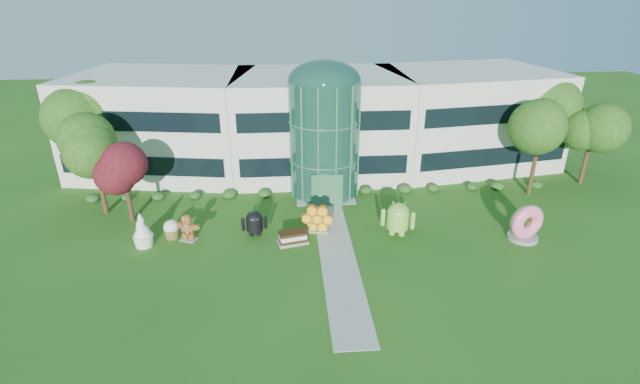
{
  "coord_description": "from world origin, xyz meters",
  "views": [
    {
      "loc": [
        -3.23,
        -25.85,
        16.9
      ],
      "look_at": [
        -0.82,
        6.0,
        2.6
      ],
      "focal_mm": 26.0,
      "sensor_mm": 36.0,
      "label": 1
    }
  ],
  "objects_px": {
    "android_green": "(398,217)",
    "android_black": "(254,222)",
    "gingerbread": "(187,227)",
    "donut": "(526,222)"
  },
  "relations": [
    {
      "from": "android_black",
      "to": "gingerbread",
      "type": "relative_size",
      "value": 1.01
    },
    {
      "from": "android_green",
      "to": "android_black",
      "type": "bearing_deg",
      "value": -164.81
    },
    {
      "from": "android_green",
      "to": "gingerbread",
      "type": "relative_size",
      "value": 1.33
    },
    {
      "from": "android_black",
      "to": "gingerbread",
      "type": "xyz_separation_m",
      "value": [
        -4.75,
        -0.35,
        -0.1
      ]
    },
    {
      "from": "android_black",
      "to": "donut",
      "type": "distance_m",
      "value": 19.57
    },
    {
      "from": "android_green",
      "to": "android_black",
      "type": "height_order",
      "value": "android_green"
    },
    {
      "from": "android_green",
      "to": "android_black",
      "type": "distance_m",
      "value": 10.5
    },
    {
      "from": "donut",
      "to": "gingerbread",
      "type": "xyz_separation_m",
      "value": [
        -24.21,
        1.67,
        -0.36
      ]
    },
    {
      "from": "donut",
      "to": "android_green",
      "type": "bearing_deg",
      "value": 157.24
    },
    {
      "from": "android_black",
      "to": "gingerbread",
      "type": "bearing_deg",
      "value": 177.9
    }
  ]
}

